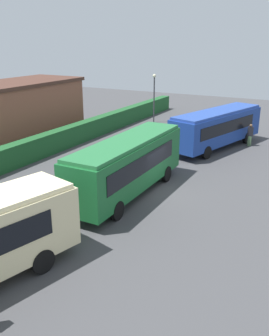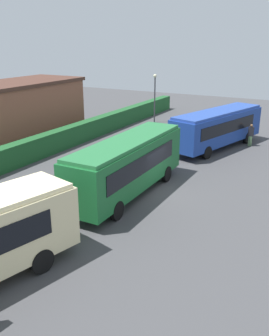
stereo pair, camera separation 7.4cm
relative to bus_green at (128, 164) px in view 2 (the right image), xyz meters
The scene contains 9 objects.
ground_plane 2.61m from the bus_green, 44.76° to the right, with size 78.46×78.46×0.00m, color #424244.
bus_green is the anchor object (origin of this frame).
bus_blue 12.17m from the bus_green, ahead, with size 10.29×5.03×3.13m.
person_center 10.85m from the bus_green, ahead, with size 0.32×0.43×1.84m.
person_right 14.55m from the bus_green, 15.87° to the right, with size 0.29×0.46×1.88m.
hedge_row 9.65m from the bus_green, 82.41° to the left, with size 51.23×1.01×1.66m, color #1E5328.
depot_building 15.46m from the bus_green, 68.52° to the left, with size 13.15×5.56×5.17m.
traffic_cone 17.99m from the bus_green, ahead, with size 0.36×0.36×0.60m, color orange.
lamppost 19.99m from the bus_green, 21.23° to the left, with size 0.36×0.36×5.12m.
Camera 2 is at (-18.77, -8.68, 8.67)m, focal length 39.88 mm.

